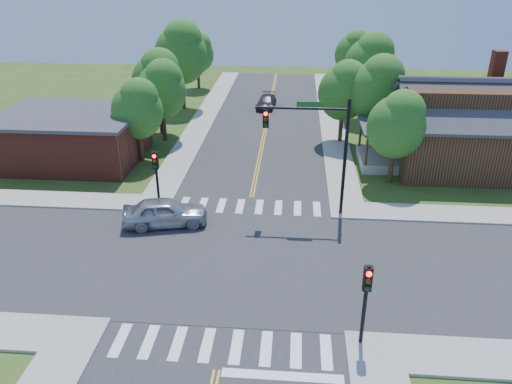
# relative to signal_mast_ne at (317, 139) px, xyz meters

# --- Properties ---
(ground) EXTENTS (100.00, 100.00, 0.00)m
(ground) POSITION_rel_signal_mast_ne_xyz_m (-3.91, -5.59, -4.85)
(ground) COLOR #324D18
(ground) RESTS_ON ground
(road_ns) EXTENTS (10.00, 90.00, 0.04)m
(road_ns) POSITION_rel_signal_mast_ne_xyz_m (-3.91, -5.59, -4.83)
(road_ns) COLOR #2D2D30
(road_ns) RESTS_ON ground
(road_ew) EXTENTS (90.00, 10.00, 0.04)m
(road_ew) POSITION_rel_signal_mast_ne_xyz_m (-3.91, -5.59, -4.83)
(road_ew) COLOR #2D2D30
(road_ew) RESTS_ON ground
(intersection_patch) EXTENTS (10.20, 10.20, 0.06)m
(intersection_patch) POSITION_rel_signal_mast_ne_xyz_m (-3.91, -5.59, -4.85)
(intersection_patch) COLOR #2D2D30
(intersection_patch) RESTS_ON ground
(sidewalk_ne) EXTENTS (40.00, 40.00, 0.14)m
(sidewalk_ne) POSITION_rel_signal_mast_ne_xyz_m (11.90, 10.23, -4.78)
(sidewalk_ne) COLOR #9E9B93
(sidewalk_ne) RESTS_ON ground
(sidewalk_nw) EXTENTS (40.00, 40.00, 0.14)m
(sidewalk_nw) POSITION_rel_signal_mast_ne_xyz_m (-19.73, 10.23, -4.78)
(sidewalk_nw) COLOR #9E9B93
(sidewalk_nw) RESTS_ON ground
(crosswalk_north) EXTENTS (8.85, 2.00, 0.01)m
(crosswalk_north) POSITION_rel_signal_mast_ne_xyz_m (-3.91, 0.61, -4.80)
(crosswalk_north) COLOR white
(crosswalk_north) RESTS_ON ground
(crosswalk_south) EXTENTS (8.85, 2.00, 0.01)m
(crosswalk_south) POSITION_rel_signal_mast_ne_xyz_m (-3.91, -11.79, -4.80)
(crosswalk_south) COLOR white
(crosswalk_south) RESTS_ON ground
(centerline) EXTENTS (0.30, 90.00, 0.01)m
(centerline) POSITION_rel_signal_mast_ne_xyz_m (-3.91, -5.59, -4.80)
(centerline) COLOR gold
(centerline) RESTS_ON ground
(stop_bar) EXTENTS (4.60, 0.45, 0.09)m
(stop_bar) POSITION_rel_signal_mast_ne_xyz_m (-1.41, -13.19, -4.85)
(stop_bar) COLOR white
(stop_bar) RESTS_ON ground
(signal_mast_ne) EXTENTS (5.30, 0.42, 7.20)m
(signal_mast_ne) POSITION_rel_signal_mast_ne_xyz_m (0.00, 0.00, 0.00)
(signal_mast_ne) COLOR black
(signal_mast_ne) RESTS_ON ground
(signal_pole_se) EXTENTS (0.34, 0.42, 3.80)m
(signal_pole_se) POSITION_rel_signal_mast_ne_xyz_m (1.69, -11.21, -2.19)
(signal_pole_se) COLOR black
(signal_pole_se) RESTS_ON ground
(signal_pole_nw) EXTENTS (0.34, 0.42, 3.80)m
(signal_pole_nw) POSITION_rel_signal_mast_ne_xyz_m (-9.51, -0.01, -2.19)
(signal_pole_nw) COLOR black
(signal_pole_nw) RESTS_ON ground
(house_ne) EXTENTS (13.05, 8.80, 7.11)m
(house_ne) POSITION_rel_signal_mast_ne_xyz_m (11.19, 8.65, -1.52)
(house_ne) COLOR black
(house_ne) RESTS_ON ground
(building_nw) EXTENTS (10.40, 8.40, 3.73)m
(building_nw) POSITION_rel_signal_mast_ne_xyz_m (-18.11, 7.61, -2.97)
(building_nw) COLOR maroon
(building_nw) RESTS_ON ground
(tree_e_a) EXTENTS (3.87, 3.67, 6.57)m
(tree_e_a) POSITION_rel_signal_mast_ne_xyz_m (5.51, 5.13, -0.55)
(tree_e_a) COLOR #382314
(tree_e_a) RESTS_ON ground
(tree_e_b) EXTENTS (4.48, 4.26, 7.62)m
(tree_e_b) POSITION_rel_signal_mast_ne_xyz_m (5.16, 12.10, 0.14)
(tree_e_b) COLOR #382314
(tree_e_b) RESTS_ON ground
(tree_e_c) EXTENTS (4.82, 4.58, 8.19)m
(tree_e_c) POSITION_rel_signal_mast_ne_xyz_m (5.53, 20.02, 0.51)
(tree_e_c) COLOR #382314
(tree_e_c) RESTS_ON ground
(tree_e_d) EXTENTS (4.16, 3.95, 7.07)m
(tree_e_d) POSITION_rel_signal_mast_ne_xyz_m (5.06, 29.85, -0.22)
(tree_e_d) COLOR #382314
(tree_e_d) RESTS_ON ground
(tree_w_a) EXTENTS (3.80, 3.61, 6.45)m
(tree_w_a) POSITION_rel_signal_mast_ne_xyz_m (-12.78, 7.68, -0.63)
(tree_w_a) COLOR #382314
(tree_w_a) RESTS_ON ground
(tree_w_b) EXTENTS (4.40, 4.18, 7.48)m
(tree_w_b) POSITION_rel_signal_mast_ne_xyz_m (-12.88, 14.17, 0.05)
(tree_w_b) COLOR #382314
(tree_w_b) RESTS_ON ground
(tree_w_c) EXTENTS (5.21, 4.95, 8.86)m
(tree_w_c) POSITION_rel_signal_mast_ne_xyz_m (-12.62, 22.29, 0.95)
(tree_w_c) COLOR #382314
(tree_w_c) RESTS_ON ground
(tree_w_d) EXTENTS (3.80, 3.61, 6.47)m
(tree_w_d) POSITION_rel_signal_mast_ne_xyz_m (-12.70, 30.96, -0.62)
(tree_w_d) COLOR #382314
(tree_w_d) RESTS_ON ground
(tree_house) EXTENTS (4.09, 3.89, 6.95)m
(tree_house) POSITION_rel_signal_mast_ne_xyz_m (2.65, 13.11, -0.30)
(tree_house) COLOR #382314
(tree_house) RESTS_ON ground
(tree_bldg) EXTENTS (4.08, 3.88, 6.94)m
(tree_bldg) POSITION_rel_signal_mast_ne_xyz_m (-12.18, 12.45, -0.31)
(tree_bldg) COLOR #382314
(tree_bldg) RESTS_ON ground
(car_silver) EXTENTS (3.95, 5.66, 1.65)m
(car_silver) POSITION_rel_signal_mast_ne_xyz_m (-8.60, -2.09, -4.02)
(car_silver) COLOR #B7B9BF
(car_silver) RESTS_ON ground
(car_dgrey) EXTENTS (2.41, 4.53, 1.23)m
(car_dgrey) POSITION_rel_signal_mast_ne_xyz_m (-4.26, 23.17, -4.23)
(car_dgrey) COLOR #27292B
(car_dgrey) RESTS_ON ground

